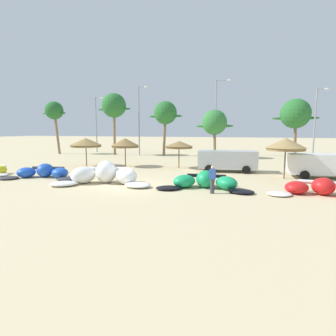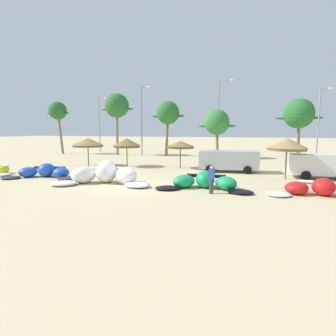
% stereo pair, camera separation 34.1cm
% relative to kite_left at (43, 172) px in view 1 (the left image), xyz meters
% --- Properties ---
extents(ground_plane, '(260.00, 260.00, 0.00)m').
position_rel_kite_left_xyz_m(ground_plane, '(7.72, -0.87, -0.41)').
color(ground_plane, beige).
extents(kite_left, '(5.98, 3.47, 1.06)m').
position_rel_kite_left_xyz_m(kite_left, '(0.00, 0.00, 0.00)').
color(kite_left, '#333338').
rests_on(kite_left, ground).
extents(kite_left_of_center, '(6.91, 3.95, 1.55)m').
position_rel_kite_left_xyz_m(kite_left_of_center, '(5.77, -0.75, 0.18)').
color(kite_left_of_center, white).
rests_on(kite_left_of_center, ground).
extents(kite_center, '(6.19, 3.08, 1.09)m').
position_rel_kite_left_xyz_m(kite_center, '(12.59, -0.23, 0.01)').
color(kite_center, black).
rests_on(kite_center, ground).
extents(kite_right_of_center, '(6.12, 3.18, 0.97)m').
position_rel_kite_left_xyz_m(kite_right_of_center, '(19.22, -0.30, -0.03)').
color(kite_right_of_center, white).
rests_on(kite_right_of_center, ground).
extents(beach_umbrella_near_van, '(3.18, 3.18, 2.85)m').
position_rel_kite_left_xyz_m(beach_umbrella_near_van, '(-0.92, 7.20, 1.99)').
color(beach_umbrella_near_van, brown).
rests_on(beach_umbrella_near_van, ground).
extents(beach_umbrella_middle, '(2.79, 2.79, 2.84)m').
position_rel_kite_left_xyz_m(beach_umbrella_middle, '(3.06, 8.00, 1.97)').
color(beach_umbrella_middle, brown).
rests_on(beach_umbrella_middle, ground).
extents(beach_umbrella_near_palms, '(2.70, 2.70, 2.61)m').
position_rel_kite_left_xyz_m(beach_umbrella_near_palms, '(8.47, 8.57, 1.84)').
color(beach_umbrella_near_palms, brown).
rests_on(beach_umbrella_near_palms, ground).
extents(beach_umbrella_outermost, '(2.92, 2.92, 3.07)m').
position_rel_kite_left_xyz_m(beach_umbrella_outermost, '(17.65, 5.16, 2.19)').
color(beach_umbrella_outermost, brown).
rests_on(beach_umbrella_outermost, ground).
extents(parked_van, '(5.20, 2.59, 1.84)m').
position_rel_kite_left_xyz_m(parked_van, '(20.41, 6.18, 0.69)').
color(parked_van, white).
rests_on(parked_van, ground).
extents(parked_car_second, '(5.24, 2.74, 1.84)m').
position_rel_kite_left_xyz_m(parked_car_second, '(13.05, 7.47, 0.68)').
color(parked_car_second, '#B2B7BC').
rests_on(parked_car_second, ground).
extents(person_near_kites, '(0.36, 0.24, 1.62)m').
position_rel_kite_left_xyz_m(person_near_kites, '(13.23, -1.53, 0.41)').
color(person_near_kites, '#383842').
rests_on(person_near_kites, ground).
extents(palm_leftmost, '(4.09, 2.73, 7.95)m').
position_rel_kite_left_xyz_m(palm_leftmost, '(-14.00, 18.81, 6.04)').
color(palm_leftmost, '#7F6647').
rests_on(palm_leftmost, ground).
extents(palm_left, '(5.28, 3.52, 8.93)m').
position_rel_kite_left_xyz_m(palm_left, '(-4.38, 19.78, 6.68)').
color(palm_left, '#7F6647').
rests_on(palm_left, ground).
extents(palm_left_of_gap, '(4.80, 3.20, 7.63)m').
position_rel_kite_left_xyz_m(palm_left_of_gap, '(3.29, 20.26, 5.54)').
color(palm_left_of_gap, brown).
rests_on(palm_left_of_gap, ground).
extents(palm_center_left, '(4.89, 3.26, 6.28)m').
position_rel_kite_left_xyz_m(palm_center_left, '(10.21, 19.62, 4.19)').
color(palm_center_left, '#7F6647').
rests_on(palm_center_left, ground).
extents(palm_center_right, '(5.73, 3.82, 7.65)m').
position_rel_kite_left_xyz_m(palm_center_right, '(20.20, 22.64, 5.28)').
color(palm_center_right, brown).
rests_on(palm_center_right, ground).
extents(lamppost_west, '(1.56, 0.24, 8.97)m').
position_rel_kite_left_xyz_m(lamppost_west, '(-9.82, 23.89, 4.59)').
color(lamppost_west, gray).
rests_on(lamppost_west, ground).
extents(lamppost_west_center, '(1.48, 0.24, 9.80)m').
position_rel_kite_left_xyz_m(lamppost_west_center, '(-0.56, 20.23, 5.00)').
color(lamppost_west_center, gray).
rests_on(lamppost_west_center, ground).
extents(lamppost_east_center, '(2.12, 0.24, 10.67)m').
position_rel_kite_left_xyz_m(lamppost_east_center, '(9.97, 23.57, 5.52)').
color(lamppost_east_center, gray).
rests_on(lamppost_east_center, ground).
extents(lamppost_east, '(1.41, 0.24, 8.68)m').
position_rel_kite_left_xyz_m(lamppost_east, '(22.38, 21.22, 4.43)').
color(lamppost_east, gray).
rests_on(lamppost_east, ground).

